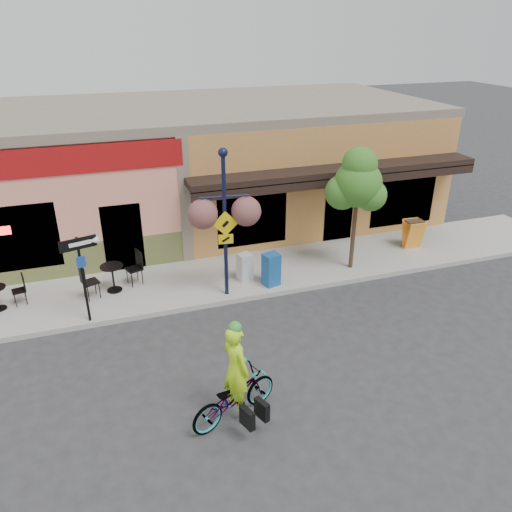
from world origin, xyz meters
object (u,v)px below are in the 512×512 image
(cyclist_rider, at_px, (236,379))
(newspaper_box_grey, at_px, (245,267))
(lamp_post, at_px, (225,225))
(building, at_px, (190,164))
(bicycle, at_px, (234,397))
(one_way_sign, at_px, (84,280))
(newspaper_box_blue, at_px, (271,269))
(street_tree, at_px, (356,209))

(cyclist_rider, xyz_separation_m, newspaper_box_grey, (1.84, 5.32, -0.38))
(lamp_post, distance_m, newspaper_box_grey, 1.97)
(building, relative_size, newspaper_box_grey, 21.44)
(bicycle, bearing_deg, one_way_sign, 10.13)
(one_way_sign, bearing_deg, cyclist_rider, -73.89)
(bicycle, height_order, cyclist_rider, cyclist_rider)
(newspaper_box_grey, bearing_deg, building, 78.95)
(cyclist_rider, height_order, one_way_sign, one_way_sign)
(lamp_post, xyz_separation_m, newspaper_box_blue, (1.40, 0.11, -1.63))
(newspaper_box_blue, height_order, newspaper_box_grey, newspaper_box_blue)
(one_way_sign, bearing_deg, lamp_post, -11.99)
(street_tree, bearing_deg, newspaper_box_blue, -174.30)
(lamp_post, xyz_separation_m, street_tree, (4.21, 0.39, -0.17))
(cyclist_rider, relative_size, newspaper_box_grey, 2.26)
(one_way_sign, distance_m, newspaper_box_blue, 5.26)
(newspaper_box_grey, bearing_deg, street_tree, -18.69)
(building, distance_m, cyclist_rider, 11.47)
(one_way_sign, xyz_separation_m, newspaper_box_blue, (5.20, 0.33, -0.69))
(cyclist_rider, height_order, street_tree, street_tree)
(lamp_post, relative_size, one_way_sign, 1.79)
(cyclist_rider, xyz_separation_m, one_way_sign, (-2.71, 4.45, 0.38))
(newspaper_box_grey, xyz_separation_m, street_tree, (3.46, -0.26, 1.53))
(building, height_order, lamp_post, building)
(lamp_post, xyz_separation_m, one_way_sign, (-3.80, -0.21, -0.94))
(building, relative_size, cyclist_rider, 9.51)
(bicycle, bearing_deg, cyclist_rider, -110.70)
(bicycle, distance_m, lamp_post, 5.11)
(building, bearing_deg, one_way_sign, -121.57)
(bicycle, relative_size, street_tree, 0.51)
(one_way_sign, xyz_separation_m, newspaper_box_grey, (4.55, 0.87, -0.76))
(newspaper_box_blue, bearing_deg, one_way_sign, 168.22)
(lamp_post, bearing_deg, building, 94.18)
(newspaper_box_blue, relative_size, newspaper_box_grey, 1.18)
(street_tree, bearing_deg, building, 121.35)
(newspaper_box_blue, distance_m, street_tree, 3.18)
(lamp_post, height_order, newspaper_box_grey, lamp_post)
(street_tree, bearing_deg, bicycle, -136.62)
(newspaper_box_grey, distance_m, street_tree, 3.79)
(one_way_sign, bearing_deg, bicycle, -74.36)
(bicycle, xyz_separation_m, newspaper_box_blue, (2.54, 4.78, 0.13))
(lamp_post, bearing_deg, newspaper_box_blue, 12.37)
(building, bearing_deg, street_tree, -58.65)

